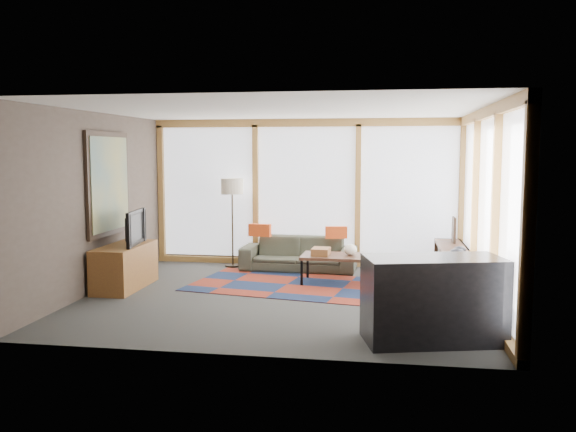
% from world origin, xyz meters
% --- Properties ---
extents(ground, '(5.50, 5.50, 0.00)m').
position_xyz_m(ground, '(0.00, 0.00, 0.00)').
color(ground, '#32322F').
rests_on(ground, ground).
extents(room_envelope, '(5.52, 5.02, 2.62)m').
position_xyz_m(room_envelope, '(0.49, 0.56, 1.54)').
color(room_envelope, '#41362E').
rests_on(room_envelope, ground).
extents(rug, '(3.10, 2.28, 0.01)m').
position_xyz_m(rug, '(-0.07, 0.76, 0.01)').
color(rug, maroon).
rests_on(rug, ground).
extents(sofa, '(1.97, 0.81, 0.57)m').
position_xyz_m(sofa, '(-0.06, 1.95, 0.28)').
color(sofa, '#313426').
rests_on(sofa, ground).
extents(pillow_left, '(0.40, 0.17, 0.21)m').
position_xyz_m(pillow_left, '(-0.74, 1.96, 0.68)').
color(pillow_left, '#C64417').
rests_on(pillow_left, sofa).
extents(pillow_right, '(0.38, 0.17, 0.20)m').
position_xyz_m(pillow_right, '(0.58, 1.91, 0.67)').
color(pillow_right, '#C64417').
rests_on(pillow_right, sofa).
extents(floor_lamp, '(0.39, 0.39, 1.56)m').
position_xyz_m(floor_lamp, '(-1.26, 2.09, 0.78)').
color(floor_lamp, '#2F2417').
rests_on(floor_lamp, ground).
extents(coffee_table, '(1.34, 0.70, 0.44)m').
position_xyz_m(coffee_table, '(0.79, 0.99, 0.22)').
color(coffee_table, '#322014').
rests_on(coffee_table, ground).
extents(book_stack, '(0.28, 0.35, 0.11)m').
position_xyz_m(book_stack, '(0.42, 0.96, 0.50)').
color(book_stack, brown).
rests_on(book_stack, coffee_table).
extents(vase, '(0.24, 0.24, 0.17)m').
position_xyz_m(vase, '(0.87, 1.02, 0.53)').
color(vase, '#EDE5CD').
rests_on(vase, coffee_table).
extents(bookshelf, '(0.42, 2.32, 0.58)m').
position_xyz_m(bookshelf, '(2.43, 0.96, 0.29)').
color(bookshelf, '#322014').
rests_on(bookshelf, ground).
extents(bowl_a, '(0.21, 0.21, 0.10)m').
position_xyz_m(bowl_a, '(2.40, 0.44, 0.63)').
color(bowl_a, black).
rests_on(bowl_a, bookshelf).
extents(bowl_b, '(0.20, 0.20, 0.09)m').
position_xyz_m(bowl_b, '(2.47, 0.72, 0.62)').
color(bowl_b, black).
rests_on(bowl_b, bookshelf).
extents(shelf_picture, '(0.04, 0.31, 0.41)m').
position_xyz_m(shelf_picture, '(2.48, 1.69, 0.78)').
color(shelf_picture, black).
rests_on(shelf_picture, bookshelf).
extents(tv_console, '(0.54, 1.29, 0.65)m').
position_xyz_m(tv_console, '(-2.43, 0.17, 0.32)').
color(tv_console, brown).
rests_on(tv_console, ground).
extents(television, '(0.23, 0.91, 0.52)m').
position_xyz_m(television, '(-2.35, 0.22, 0.91)').
color(television, black).
rests_on(television, tv_console).
extents(bar_counter, '(1.57, 1.01, 0.92)m').
position_xyz_m(bar_counter, '(1.91, -1.73, 0.46)').
color(bar_counter, black).
rests_on(bar_counter, ground).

